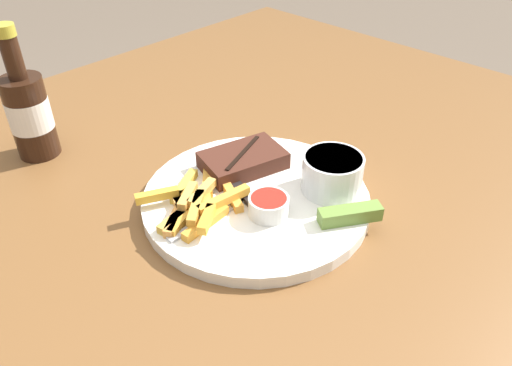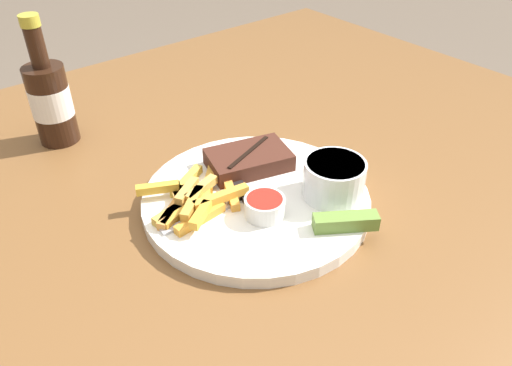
{
  "view_description": "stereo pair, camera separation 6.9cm",
  "coord_description": "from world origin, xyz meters",
  "px_view_note": "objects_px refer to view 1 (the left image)",
  "views": [
    {
      "loc": [
        -0.4,
        -0.38,
        1.21
      ],
      "look_at": [
        0.0,
        0.0,
        0.81
      ],
      "focal_mm": 35.0,
      "sensor_mm": 36.0,
      "label": 1
    },
    {
      "loc": [
        -0.35,
        -0.43,
        1.21
      ],
      "look_at": [
        0.0,
        0.0,
        0.81
      ],
      "focal_mm": 35.0,
      "sensor_mm": 36.0,
      "label": 2
    }
  ],
  "objects_px": {
    "steak_portion": "(243,160)",
    "dipping_sauce_cup": "(269,205)",
    "fork_utensil": "(208,220)",
    "coleslaw_cup": "(332,172)",
    "beer_bottle": "(29,112)",
    "dinner_plate": "(256,200)",
    "knife_utensil": "(232,181)",
    "pickle_spear": "(350,214)"
  },
  "relations": [
    {
      "from": "steak_portion",
      "to": "dipping_sauce_cup",
      "type": "xyz_separation_m",
      "value": [
        -0.06,
        -0.1,
        0.0
      ]
    },
    {
      "from": "steak_portion",
      "to": "fork_utensil",
      "type": "height_order",
      "value": "steak_portion"
    },
    {
      "from": "coleslaw_cup",
      "to": "dipping_sauce_cup",
      "type": "relative_size",
      "value": 1.57
    },
    {
      "from": "beer_bottle",
      "to": "steak_portion",
      "type": "bearing_deg",
      "value": -58.05
    },
    {
      "from": "dinner_plate",
      "to": "steak_portion",
      "type": "bearing_deg",
      "value": 59.54
    },
    {
      "from": "dinner_plate",
      "to": "fork_utensil",
      "type": "height_order",
      "value": "fork_utensil"
    },
    {
      "from": "dinner_plate",
      "to": "knife_utensil",
      "type": "bearing_deg",
      "value": 95.93
    },
    {
      "from": "pickle_spear",
      "to": "knife_utensil",
      "type": "distance_m",
      "value": 0.18
    },
    {
      "from": "steak_portion",
      "to": "beer_bottle",
      "type": "relative_size",
      "value": 0.64
    },
    {
      "from": "dipping_sauce_cup",
      "to": "pickle_spear",
      "type": "bearing_deg",
      "value": -53.66
    },
    {
      "from": "knife_utensil",
      "to": "dinner_plate",
      "type": "bearing_deg",
      "value": -158.78
    },
    {
      "from": "pickle_spear",
      "to": "knife_utensil",
      "type": "bearing_deg",
      "value": 105.78
    },
    {
      "from": "dipping_sauce_cup",
      "to": "fork_utensil",
      "type": "relative_size",
      "value": 0.4
    },
    {
      "from": "steak_portion",
      "to": "knife_utensil",
      "type": "xyz_separation_m",
      "value": [
        -0.04,
        -0.02,
        -0.01
      ]
    },
    {
      "from": "dinner_plate",
      "to": "coleslaw_cup",
      "type": "height_order",
      "value": "coleslaw_cup"
    },
    {
      "from": "dinner_plate",
      "to": "pickle_spear",
      "type": "height_order",
      "value": "pickle_spear"
    },
    {
      "from": "coleslaw_cup",
      "to": "knife_utensil",
      "type": "distance_m",
      "value": 0.15
    },
    {
      "from": "fork_utensil",
      "to": "beer_bottle",
      "type": "relative_size",
      "value": 0.63
    },
    {
      "from": "dinner_plate",
      "to": "pickle_spear",
      "type": "distance_m",
      "value": 0.14
    },
    {
      "from": "coleslaw_cup",
      "to": "dipping_sauce_cup",
      "type": "height_order",
      "value": "coleslaw_cup"
    },
    {
      "from": "dinner_plate",
      "to": "steak_portion",
      "type": "height_order",
      "value": "steak_portion"
    },
    {
      "from": "pickle_spear",
      "to": "beer_bottle",
      "type": "relative_size",
      "value": 0.38
    },
    {
      "from": "dinner_plate",
      "to": "pickle_spear",
      "type": "bearing_deg",
      "value": -70.97
    },
    {
      "from": "dinner_plate",
      "to": "beer_bottle",
      "type": "relative_size",
      "value": 1.5
    },
    {
      "from": "coleslaw_cup",
      "to": "beer_bottle",
      "type": "relative_size",
      "value": 0.4
    },
    {
      "from": "knife_utensil",
      "to": "coleslaw_cup",
      "type": "bearing_deg",
      "value": -126.9
    },
    {
      "from": "knife_utensil",
      "to": "dipping_sauce_cup",
      "type": "bearing_deg",
      "value": -174.45
    },
    {
      "from": "dinner_plate",
      "to": "pickle_spear",
      "type": "xyz_separation_m",
      "value": [
        0.04,
        -0.13,
        0.02
      ]
    },
    {
      "from": "dipping_sauce_cup",
      "to": "knife_utensil",
      "type": "height_order",
      "value": "dipping_sauce_cup"
    },
    {
      "from": "steak_portion",
      "to": "beer_bottle",
      "type": "bearing_deg",
      "value": 121.95
    },
    {
      "from": "dinner_plate",
      "to": "dipping_sauce_cup",
      "type": "bearing_deg",
      "value": -115.06
    },
    {
      "from": "dipping_sauce_cup",
      "to": "pickle_spear",
      "type": "height_order",
      "value": "dipping_sauce_cup"
    },
    {
      "from": "dinner_plate",
      "to": "coleslaw_cup",
      "type": "bearing_deg",
      "value": -39.46
    },
    {
      "from": "knife_utensil",
      "to": "steak_portion",
      "type": "bearing_deg",
      "value": -52.63
    },
    {
      "from": "steak_portion",
      "to": "fork_utensil",
      "type": "distance_m",
      "value": 0.13
    },
    {
      "from": "dipping_sauce_cup",
      "to": "beer_bottle",
      "type": "bearing_deg",
      "value": 107.79
    },
    {
      "from": "coleslaw_cup",
      "to": "knife_utensil",
      "type": "relative_size",
      "value": 0.52
    },
    {
      "from": "dinner_plate",
      "to": "fork_utensil",
      "type": "xyz_separation_m",
      "value": [
        -0.08,
        0.01,
        0.01
      ]
    },
    {
      "from": "coleslaw_cup",
      "to": "steak_portion",
      "type": "bearing_deg",
      "value": 109.99
    },
    {
      "from": "dinner_plate",
      "to": "knife_utensil",
      "type": "height_order",
      "value": "knife_utensil"
    },
    {
      "from": "coleslaw_cup",
      "to": "pickle_spear",
      "type": "bearing_deg",
      "value": -123.15
    },
    {
      "from": "knife_utensil",
      "to": "fork_utensil",
      "type": "bearing_deg",
      "value": 130.43
    }
  ]
}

